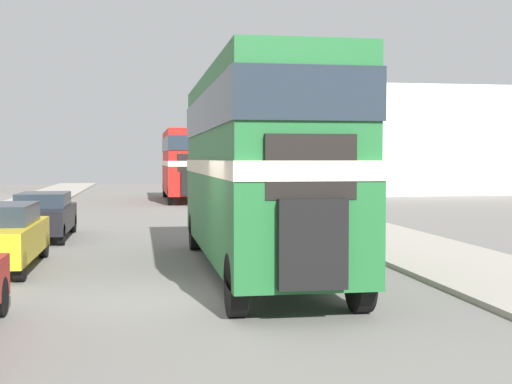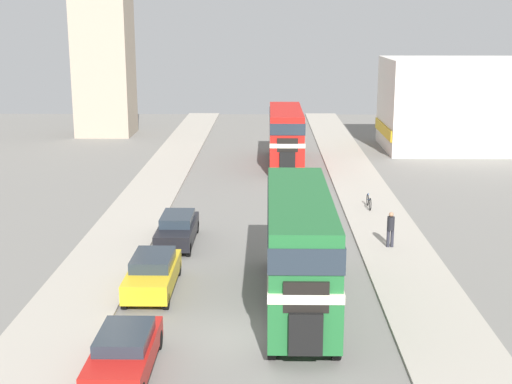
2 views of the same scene
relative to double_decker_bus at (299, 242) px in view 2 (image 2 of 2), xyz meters
name	(u,v)px [view 2 (image 2 of 2)]	position (x,y,z in m)	size (l,w,h in m)	color
ground_plane	(248,338)	(-1.83, -2.80, -2.59)	(120.00, 120.00, 0.00)	slate
sidewalk_right	(445,337)	(4.92, -2.80, -2.53)	(3.50, 120.00, 0.12)	#A8A093
sidewalk_left	(53,335)	(-8.58, -2.80, -2.53)	(3.50, 120.00, 0.12)	#A8A093
double_decker_bus	(299,242)	(0.00, 0.00, 0.00)	(2.37, 10.52, 4.37)	#1E602D
bus_distant	(286,132)	(0.17, 27.59, -0.09)	(2.44, 10.22, 4.20)	red
car_parked_near	(124,352)	(-5.57, -5.41, -1.86)	(1.77, 4.39, 1.36)	red
car_parked_mid	(153,273)	(-5.78, 1.51, -1.81)	(1.77, 4.55, 1.49)	gold
car_parked_far	(177,229)	(-5.57, 7.76, -1.83)	(1.69, 4.62, 1.45)	black
pedestrian_walking	(391,227)	(4.66, 7.04, -1.50)	(0.35, 0.35, 1.71)	#282833
bicycle_on_pavement	(369,202)	(4.65, 14.30, -2.10)	(0.05, 1.76, 0.78)	black
shop_building_block	(488,104)	(17.23, 34.47, 1.21)	(17.31, 8.75, 7.60)	silver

